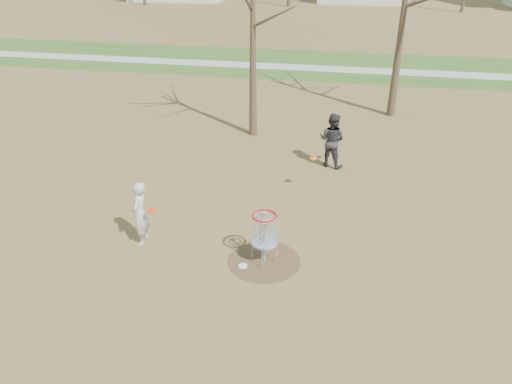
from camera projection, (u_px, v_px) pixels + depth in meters
ground at (264, 261)px, 12.23m from camera, size 160.00×160.00×0.00m
green_band at (326, 65)px, 30.52m from camera, size 160.00×8.00×0.01m
footpath at (324, 69)px, 29.64m from camera, size 160.00×1.50×0.01m
dirt_circle at (264, 261)px, 12.23m from camera, size 1.80×1.80×0.01m
player_standing at (140, 213)px, 12.61m from camera, size 0.44×0.65×1.71m
player_throwing at (332, 140)px, 16.85m from camera, size 1.11×0.99×1.88m
disc_grounded at (243, 266)px, 12.02m from camera, size 0.22×0.22×0.02m
discs_in_play at (244, 181)px, 13.70m from camera, size 3.87×4.06×0.09m
disc_golf_basket at (264, 229)px, 11.81m from camera, size 0.64×0.64×1.35m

